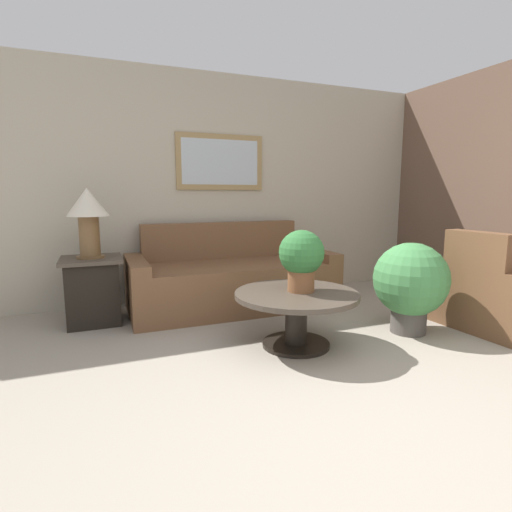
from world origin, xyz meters
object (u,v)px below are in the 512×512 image
Objects in this scene: armchair at (501,295)px; side_table at (93,290)px; potted_plant_floor at (411,282)px; couch_main at (232,280)px; table_lamp at (88,212)px; coffee_table at (296,307)px; potted_plant_on_table at (301,257)px.

armchair reaches higher than side_table.
potted_plant_floor is at bearing -27.09° from side_table.
couch_main is 2.69× the size of potted_plant_floor.
table_lamp is at bearing 63.53° from armchair.
couch_main is 1.84m from potted_plant_floor.
coffee_table is 2.12m from table_lamp.
side_table is 0.78× the size of potted_plant_floor.
side_table is 2.95m from potted_plant_floor.
armchair is at bearing -8.19° from coffee_table.
coffee_table is at bearing 79.04° from armchair.
side_table is at bearing 141.91° from potted_plant_on_table.
side_table is at bearing 152.91° from potted_plant_floor.
potted_plant_floor is at bearing 74.51° from armchair.
side_table is at bearing 63.53° from armchair.
potted_plant_on_table is (-1.93, 0.30, 0.43)m from armchair.
table_lamp is at bearing 180.00° from side_table.
potted_plant_floor is at bearing -27.09° from table_lamp.
side_table reaches higher than coffee_table.
couch_main and armchair have the same top height.
armchair is 2.00× the size of potted_plant_on_table.
table_lamp is 1.31× the size of potted_plant_on_table.
table_lamp is (-3.51, 1.54, 0.77)m from armchair.
potted_plant_on_table reaches higher than side_table.
potted_plant_on_table is (1.58, -1.24, -0.34)m from table_lamp.
armchair is 1.57× the size of side_table.
potted_plant_floor is (2.62, -1.34, 0.13)m from side_table.
couch_main reaches higher than side_table.
armchair reaches higher than potted_plant_floor.
side_table is 0.75m from table_lamp.
potted_plant_on_table is at bearing -38.09° from side_table.
armchair is at bearing -8.94° from potted_plant_on_table.
potted_plant_floor is (-0.89, 0.20, 0.16)m from armchair.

